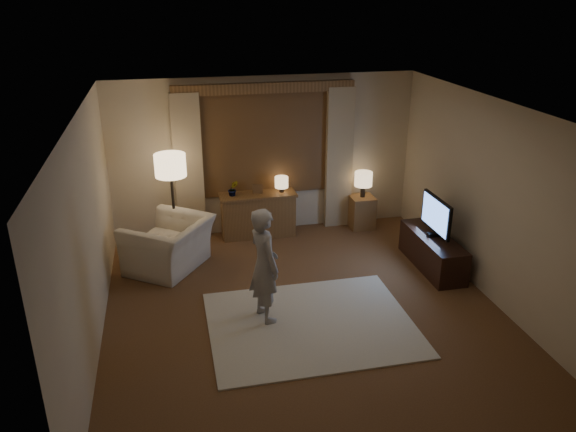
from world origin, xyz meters
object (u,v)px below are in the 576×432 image
object	(u,v)px
tv_stand	(432,252)
person	(264,265)
side_table	(362,212)
sideboard	(258,216)
armchair	(169,245)

from	to	relation	value
tv_stand	person	xyz separation A→B (m)	(-2.67, -0.85, 0.51)
side_table	tv_stand	xyz separation A→B (m)	(0.52, -1.65, -0.03)
sideboard	tv_stand	bearing A→B (deg)	-36.23
armchair	person	world-z (taller)	person
side_table	tv_stand	world-z (taller)	side_table
sideboard	person	distance (m)	2.61
sideboard	person	xyz separation A→B (m)	(-0.35, -2.55, 0.41)
person	sideboard	bearing A→B (deg)	-23.86
sideboard	person	size ratio (longest dim) A/B	0.82
side_table	tv_stand	bearing A→B (deg)	-72.47
armchair	side_table	world-z (taller)	armchair
tv_stand	side_table	bearing A→B (deg)	107.53
side_table	person	world-z (taller)	person
tv_stand	person	world-z (taller)	person
armchair	person	xyz separation A→B (m)	(1.12, -1.67, 0.38)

